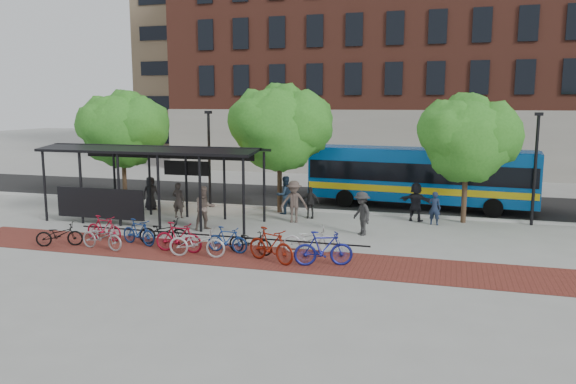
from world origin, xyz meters
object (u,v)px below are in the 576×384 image
(pedestrian_5, at_px, (416,202))
(pedestrian_2, at_px, (285,195))
(bike_5, at_px, (179,237))
(bike_2, at_px, (102,237))
(bike_6, at_px, (197,242))
(bike_10, at_px, (309,239))
(bike_3, at_px, (139,232))
(bike_11, at_px, (323,249))
(pedestrian_9, at_px, (362,213))
(bus_shelter, at_px, (151,158))
(bike_7, at_px, (227,240))
(pedestrian_3, at_px, (294,202))
(bike_9, at_px, (271,245))
(bike_8, at_px, (250,241))
(tree_c, at_px, (469,136))
(bus, at_px, (420,174))
(bike_0, at_px, (59,235))
(lamp_post_left, at_px, (209,156))
(bike_1, at_px, (104,228))
(tree_b, at_px, (282,125))
(lamp_post_right, at_px, (535,166))
(pedestrian_1, at_px, (178,200))
(pedestrian_0, at_px, (151,193))
(pedestrian_4, at_px, (310,202))
(tree_a, at_px, (124,127))
(bike_4, at_px, (163,232))
(pedestrian_7, at_px, (434,208))
(pedestrian_8, at_px, (205,208))

(pedestrian_5, bearing_deg, pedestrian_2, 15.80)
(bike_5, bearing_deg, bike_2, 99.47)
(bike_6, xyz_separation_m, bike_10, (3.75, 1.76, -0.04))
(bike_3, xyz_separation_m, pedestrian_5, (10.18, 7.69, 0.40))
(pedestrian_5, bearing_deg, bike_11, 88.44)
(bike_11, distance_m, pedestrian_5, 8.83)
(pedestrian_9, bearing_deg, pedestrian_5, 112.59)
(bus_shelter, height_order, pedestrian_5, bus_shelter)
(bike_7, bearing_deg, pedestrian_3, -4.58)
(bike_9, bearing_deg, bike_8, 76.54)
(bike_10, bearing_deg, tree_c, -52.56)
(bus, xyz_separation_m, bike_0, (-13.03, -12.25, -1.35))
(tree_c, height_order, lamp_post_left, tree_c)
(bike_5, bearing_deg, lamp_post_left, 17.54)
(bike_9, bearing_deg, bike_1, 105.59)
(lamp_post_left, height_order, pedestrian_9, lamp_post_left)
(tree_b, xyz_separation_m, bike_1, (-5.22, -7.73, -3.95))
(bus_shelter, distance_m, bike_9, 9.37)
(lamp_post_right, relative_size, bike_2, 2.68)
(bike_11, bearing_deg, pedestrian_2, 6.33)
(bike_6, relative_size, bike_7, 1.29)
(pedestrian_9, bearing_deg, bike_2, -98.26)
(bike_0, distance_m, pedestrian_1, 6.56)
(lamp_post_right, xyz_separation_m, bike_5, (-13.33, -8.82, -2.17))
(pedestrian_0, xyz_separation_m, pedestrian_4, (8.56, 0.17, -0.10))
(bus, relative_size, bike_3, 6.89)
(bike_8, distance_m, bike_11, 3.02)
(bike_5, height_order, pedestrian_1, pedestrian_1)
(bike_7, bearing_deg, bike_6, 141.94)
(tree_a, relative_size, bike_1, 3.64)
(lamp_post_left, relative_size, bike_4, 2.59)
(pedestrian_2, bearing_deg, bike_8, 53.66)
(lamp_post_right, relative_size, bike_4, 2.59)
(bike_6, height_order, pedestrian_2, pedestrian_2)
(bike_11, bearing_deg, bus, -30.47)
(bike_4, xyz_separation_m, pedestrian_7, (10.15, 6.76, 0.25))
(bike_0, xyz_separation_m, bike_5, (4.90, 0.48, 0.11))
(bike_11, xyz_separation_m, pedestrian_2, (-3.88, 8.39, 0.35))
(tree_b, height_order, bike_4, tree_b)
(bus, relative_size, bike_11, 5.85)
(bus_shelter, relative_size, lamp_post_left, 2.07)
(pedestrian_8, bearing_deg, bike_8, -87.71)
(tree_c, relative_size, pedestrian_1, 3.42)
(bike_11, bearing_deg, bike_7, 61.45)
(tree_a, xyz_separation_m, pedestrian_4, (10.76, -1.07, -3.47))
(tree_c, bearing_deg, lamp_post_right, 4.91)
(lamp_post_left, xyz_separation_m, bike_2, (-0.32, -9.29, -2.24))
(lamp_post_left, height_order, bike_3, lamp_post_left)
(pedestrian_1, bearing_deg, lamp_post_right, -166.95)
(bike_1, relative_size, pedestrian_0, 0.98)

